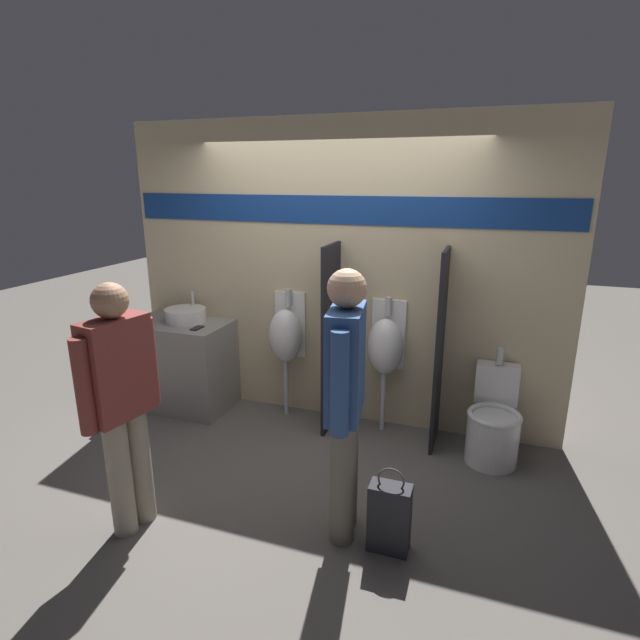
% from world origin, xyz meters
% --- Properties ---
extents(ground_plane, '(16.00, 16.00, 0.00)m').
position_xyz_m(ground_plane, '(0.00, 0.00, 0.00)').
color(ground_plane, '#5B5651').
extents(display_wall, '(4.01, 0.07, 2.70)m').
position_xyz_m(display_wall, '(0.00, 0.60, 1.36)').
color(display_wall, beige).
rests_on(display_wall, ground_plane).
extents(sink_counter, '(0.96, 0.60, 0.86)m').
position_xyz_m(sink_counter, '(-1.48, 0.27, 0.43)').
color(sink_counter, gray).
rests_on(sink_counter, ground_plane).
extents(sink_basin, '(0.39, 0.39, 0.27)m').
position_xyz_m(sink_basin, '(-1.43, 0.33, 0.92)').
color(sink_basin, white).
rests_on(sink_basin, sink_counter).
extents(cell_phone, '(0.07, 0.14, 0.01)m').
position_xyz_m(cell_phone, '(-1.19, 0.15, 0.86)').
color(cell_phone, black).
rests_on(cell_phone, sink_counter).
extents(divider_near_counter, '(0.03, 0.45, 1.66)m').
position_xyz_m(divider_near_counter, '(0.04, 0.35, 0.83)').
color(divider_near_counter, black).
rests_on(divider_near_counter, ground_plane).
extents(divider_mid, '(0.03, 0.45, 1.66)m').
position_xyz_m(divider_mid, '(0.97, 0.35, 0.83)').
color(divider_mid, black).
rests_on(divider_mid, ground_plane).
extents(urinal_near_counter, '(0.31, 0.27, 1.21)m').
position_xyz_m(urinal_near_counter, '(-0.43, 0.44, 0.79)').
color(urinal_near_counter, silver).
rests_on(urinal_near_counter, ground_plane).
extents(urinal_far, '(0.31, 0.27, 1.21)m').
position_xyz_m(urinal_far, '(0.50, 0.44, 0.79)').
color(urinal_far, silver).
rests_on(urinal_far, ground_plane).
extents(toilet, '(0.42, 0.58, 0.87)m').
position_xyz_m(toilet, '(1.44, 0.25, 0.29)').
color(toilet, white).
rests_on(toilet, ground_plane).
extents(person_in_vest, '(0.25, 0.56, 1.62)m').
position_xyz_m(person_in_vest, '(-0.74, -1.37, 0.89)').
color(person_in_vest, gray).
rests_on(person_in_vest, ground_plane).
extents(person_with_lanyard, '(0.26, 0.59, 1.71)m').
position_xyz_m(person_with_lanyard, '(0.56, -0.98, 0.94)').
color(person_with_lanyard, '#666056').
rests_on(person_with_lanyard, ground_plane).
extents(shopping_bag, '(0.25, 0.14, 0.56)m').
position_xyz_m(shopping_bag, '(0.87, -1.04, 0.22)').
color(shopping_bag, '#232328').
rests_on(shopping_bag, ground_plane).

